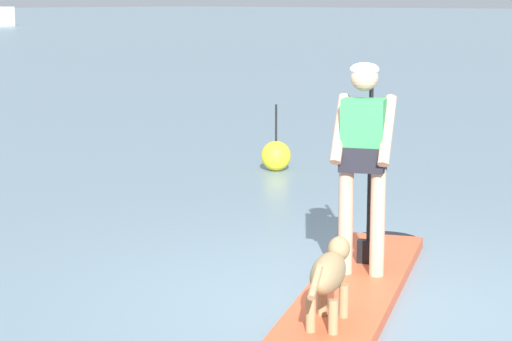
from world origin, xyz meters
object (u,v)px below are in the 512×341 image
Objects in this scene: paddleboard at (358,283)px; person_paddler at (363,153)px; marker_buoy at (276,156)px; dog at (330,273)px.

person_paddler is (0.10, 0.04, 1.05)m from paddleboard.
marker_buoy is at bearing 46.10° from paddleboard.
dog is at bearing -156.04° from person_paddler.
paddleboard is at bearing -133.90° from marker_buoy.
person_paddler is at bearing 23.96° from dog.
person_paddler is 1.90× the size of marker_buoy.
marker_buoy reaches higher than paddleboard.
paddleboard is at bearing -156.04° from person_paddler.
paddleboard is at bearing 23.96° from dog.
person_paddler is at bearing -133.46° from marker_buoy.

